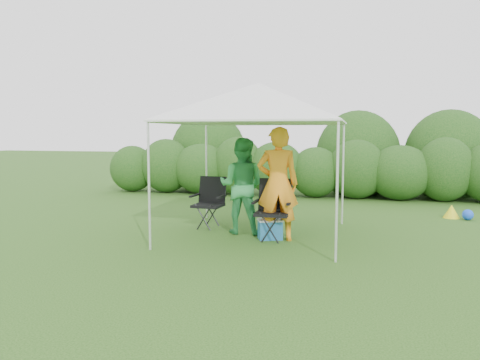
% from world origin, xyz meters
% --- Properties ---
extents(ground, '(70.00, 70.00, 0.00)m').
position_xyz_m(ground, '(0.00, 0.00, 0.00)').
color(ground, '#335C1D').
extents(hedge, '(12.33, 1.53, 1.80)m').
position_xyz_m(hedge, '(0.15, 6.00, 0.83)').
color(hedge, '#264F19').
rests_on(hedge, ground).
extents(canopy, '(3.10, 3.10, 2.83)m').
position_xyz_m(canopy, '(0.00, 0.50, 2.46)').
color(canopy, silver).
rests_on(canopy, ground).
extents(chair_right, '(0.68, 0.61, 1.09)m').
position_xyz_m(chair_right, '(0.33, 0.32, 0.62)').
color(chair_right, black).
rests_on(chair_right, ground).
extents(chair_left, '(0.67, 0.62, 1.03)m').
position_xyz_m(chair_left, '(-1.12, 1.06, 0.58)').
color(chair_left, black).
rests_on(chair_left, ground).
extents(man, '(0.82, 0.63, 2.03)m').
position_xyz_m(man, '(0.42, 0.22, 1.01)').
color(man, orange).
rests_on(man, ground).
extents(woman, '(0.91, 0.72, 1.83)m').
position_xyz_m(woman, '(-0.35, 0.64, 0.91)').
color(woman, green).
rests_on(woman, ground).
extents(cooler, '(0.52, 0.45, 0.36)m').
position_xyz_m(cooler, '(0.28, 0.26, 0.18)').
color(cooler, '#206193').
rests_on(cooler, ground).
extents(bottle, '(0.06, 0.06, 0.22)m').
position_xyz_m(bottle, '(0.34, 0.22, 0.47)').
color(bottle, '#592D0C').
rests_on(bottle, cooler).
extents(lawn_toy, '(0.60, 0.50, 0.30)m').
position_xyz_m(lawn_toy, '(3.96, 3.27, 0.14)').
color(lawn_toy, yellow).
rests_on(lawn_toy, ground).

